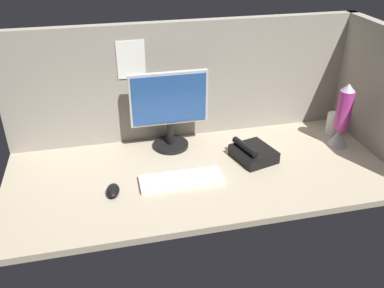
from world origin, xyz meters
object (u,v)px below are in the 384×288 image
(lava_lamp, at_px, (342,120))
(desk_phone, at_px, (253,153))
(keyboard, at_px, (181,180))
(mouse, at_px, (113,190))
(mug_ceramic_white, at_px, (335,123))
(monitor, at_px, (169,107))

(lava_lamp, height_order, desk_phone, lava_lamp)
(lava_lamp, bearing_deg, keyboard, -170.19)
(mouse, bearing_deg, mug_ceramic_white, 20.47)
(mouse, distance_m, mug_ceramic_white, 1.23)
(mouse, height_order, desk_phone, desk_phone)
(keyboard, relative_size, lava_lamp, 1.11)
(desk_phone, bearing_deg, monitor, 149.35)
(lava_lamp, bearing_deg, desk_phone, -175.78)
(keyboard, height_order, desk_phone, desk_phone)
(monitor, xyz_separation_m, keyboard, (-0.01, -0.33, -0.20))
(keyboard, distance_m, lava_lamp, 0.87)
(keyboard, relative_size, mug_ceramic_white, 3.10)
(mug_ceramic_white, distance_m, lava_lamp, 0.16)
(monitor, bearing_deg, mouse, -131.65)
(mug_ceramic_white, bearing_deg, desk_phone, -162.91)
(mug_ceramic_white, distance_m, desk_phone, 0.55)
(mouse, distance_m, desk_phone, 0.69)
(keyboard, xyz_separation_m, desk_phone, (0.38, 0.11, 0.02))
(keyboard, bearing_deg, lava_lamp, 10.15)
(lava_lamp, relative_size, desk_phone, 1.46)
(desk_phone, bearing_deg, mug_ceramic_white, 17.09)
(keyboard, bearing_deg, monitor, 88.36)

